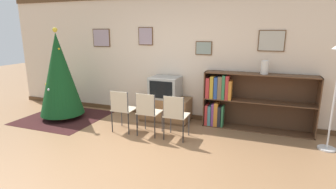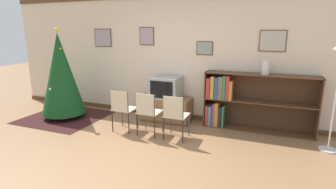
% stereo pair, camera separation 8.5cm
% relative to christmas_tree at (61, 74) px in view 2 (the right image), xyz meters
% --- Properties ---
extents(ground_plane, '(24.00, 24.00, 0.00)m').
position_rel_christmas_tree_xyz_m(ground_plane, '(2.33, -1.40, -0.99)').
color(ground_plane, '#936B47').
extents(wall_back, '(8.79, 0.11, 2.70)m').
position_rel_christmas_tree_xyz_m(wall_back, '(2.33, 1.00, 0.36)').
color(wall_back, beige).
rests_on(wall_back, ground_plane).
extents(area_rug, '(1.70, 1.60, 0.01)m').
position_rel_christmas_tree_xyz_m(area_rug, '(0.00, 0.00, -0.98)').
color(area_rug, '#381919').
rests_on(area_rug, ground_plane).
extents(christmas_tree, '(0.93, 0.93, 1.98)m').
position_rel_christmas_tree_xyz_m(christmas_tree, '(0.00, 0.00, 0.00)').
color(christmas_tree, maroon).
rests_on(christmas_tree, area_rug).
extents(tv_console, '(1.07, 0.54, 0.51)m').
position_rel_christmas_tree_xyz_m(tv_console, '(2.21, 0.66, -0.73)').
color(tv_console, brown).
rests_on(tv_console, ground_plane).
extents(television, '(0.61, 0.53, 0.45)m').
position_rel_christmas_tree_xyz_m(television, '(2.21, 0.66, -0.25)').
color(television, '#9E9E99').
rests_on(television, tv_console).
extents(folding_chair_left, '(0.40, 0.40, 0.82)m').
position_rel_christmas_tree_xyz_m(folding_chair_left, '(1.68, -0.25, -0.52)').
color(folding_chair_left, beige).
rests_on(folding_chair_left, ground_plane).
extents(folding_chair_center, '(0.40, 0.40, 0.82)m').
position_rel_christmas_tree_xyz_m(folding_chair_center, '(2.21, -0.25, -0.52)').
color(folding_chair_center, beige).
rests_on(folding_chair_center, ground_plane).
extents(folding_chair_right, '(0.40, 0.40, 0.82)m').
position_rel_christmas_tree_xyz_m(folding_chair_right, '(2.75, -0.25, -0.52)').
color(folding_chair_right, beige).
rests_on(folding_chair_right, ground_plane).
extents(bookshelf, '(2.08, 0.36, 1.12)m').
position_rel_christmas_tree_xyz_m(bookshelf, '(3.70, 0.76, -0.43)').
color(bookshelf, brown).
rests_on(bookshelf, ground_plane).
extents(vase, '(0.14, 0.14, 0.26)m').
position_rel_christmas_tree_xyz_m(vase, '(4.17, 0.76, 0.27)').
color(vase, silver).
rests_on(vase, bookshelf).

